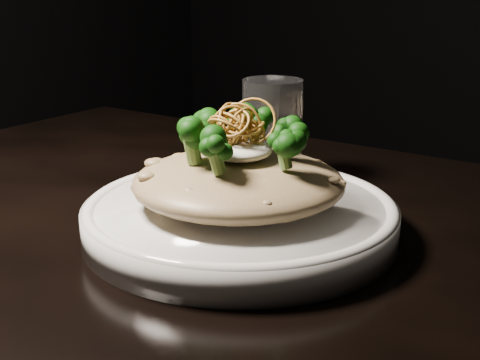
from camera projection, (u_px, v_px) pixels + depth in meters
name	position (u px, v px, depth m)	size (l,w,h in m)	color
table	(216.00, 317.00, 0.65)	(1.10, 0.80, 0.75)	black
plate	(240.00, 220.00, 0.63)	(0.30, 0.30, 0.03)	silver
risotto	(238.00, 182.00, 0.62)	(0.20, 0.20, 0.04)	brown
broccoli	(236.00, 134.00, 0.61)	(0.13, 0.13, 0.05)	black
cheese	(240.00, 150.00, 0.62)	(0.06, 0.06, 0.02)	white
shallots	(238.00, 121.00, 0.61)	(0.06, 0.06, 0.04)	brown
drinking_glass	(272.00, 133.00, 0.77)	(0.07, 0.07, 0.12)	white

